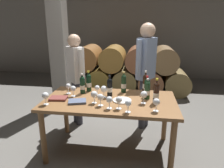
{
  "coord_description": "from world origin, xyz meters",
  "views": [
    {
      "loc": [
        0.38,
        -2.45,
        1.74
      ],
      "look_at": [
        0.0,
        0.2,
        0.91
      ],
      "focal_mm": 32.82,
      "sensor_mm": 36.0,
      "label": 1
    }
  ],
  "objects_px": {
    "wine_bottle_6": "(156,92)",
    "wine_glass_4": "(119,100)",
    "wine_glass_3": "(45,96)",
    "wine_glass_6": "(101,97)",
    "wine_glass_5": "(156,102)",
    "wine_glass_10": "(68,87)",
    "tasting_notebook": "(58,98)",
    "sommelier_presenting": "(146,67)",
    "wine_bottle_2": "(147,88)",
    "dining_table": "(110,106)",
    "wine_bottle_0": "(147,90)",
    "wine_bottle_5": "(145,83)",
    "wine_glass_7": "(104,89)",
    "wine_glass_0": "(109,100)",
    "serving_plate": "(122,100)",
    "wine_glass_1": "(94,95)",
    "wine_glass_9": "(128,103)",
    "taster_seated_left": "(76,72)",
    "leather_ledger": "(77,101)",
    "wine_glass_11": "(97,88)",
    "wine_bottle_1": "(89,82)",
    "wine_bottle_4": "(110,87)",
    "wine_bottle_7": "(82,85)",
    "wine_glass_8": "(73,89)",
    "wine_bottle_3": "(124,83)",
    "wine_glass_2": "(144,95)"
  },
  "relations": [
    {
      "from": "dining_table",
      "to": "wine_glass_9",
      "type": "bearing_deg",
      "value": -53.74
    },
    {
      "from": "wine_bottle_7",
      "to": "wine_glass_8",
      "type": "height_order",
      "value": "wine_bottle_7"
    },
    {
      "from": "wine_bottle_1",
      "to": "wine_glass_1",
      "type": "distance_m",
      "value": 0.48
    },
    {
      "from": "leather_ledger",
      "to": "wine_bottle_0",
      "type": "bearing_deg",
      "value": -0.35
    },
    {
      "from": "wine_glass_6",
      "to": "wine_bottle_6",
      "type": "bearing_deg",
      "value": 15.91
    },
    {
      "from": "wine_bottle_3",
      "to": "wine_glass_1",
      "type": "height_order",
      "value": "wine_bottle_3"
    },
    {
      "from": "wine_glass_3",
      "to": "wine_glass_6",
      "type": "bearing_deg",
      "value": 5.11
    },
    {
      "from": "wine_bottle_4",
      "to": "wine_bottle_3",
      "type": "bearing_deg",
      "value": 46.75
    },
    {
      "from": "wine_bottle_7",
      "to": "taster_seated_left",
      "type": "relative_size",
      "value": 0.19
    },
    {
      "from": "serving_plate",
      "to": "sommelier_presenting",
      "type": "xyz_separation_m",
      "value": [
        0.3,
        0.77,
        0.28
      ]
    },
    {
      "from": "wine_bottle_2",
      "to": "wine_glass_7",
      "type": "relative_size",
      "value": 1.76
    },
    {
      "from": "wine_glass_8",
      "to": "wine_glass_7",
      "type": "bearing_deg",
      "value": 2.43
    },
    {
      "from": "wine_glass_0",
      "to": "wine_glass_4",
      "type": "bearing_deg",
      "value": 5.6
    },
    {
      "from": "wine_bottle_2",
      "to": "wine_glass_3",
      "type": "distance_m",
      "value": 1.31
    },
    {
      "from": "wine_glass_10",
      "to": "wine_glass_8",
      "type": "bearing_deg",
      "value": -43.03
    },
    {
      "from": "wine_bottle_0",
      "to": "wine_bottle_2",
      "type": "xyz_separation_m",
      "value": [
        -0.0,
        0.09,
        0.0
      ]
    },
    {
      "from": "wine_bottle_0",
      "to": "wine_glass_11",
      "type": "relative_size",
      "value": 1.92
    },
    {
      "from": "wine_bottle_1",
      "to": "serving_plate",
      "type": "bearing_deg",
      "value": -31.73
    },
    {
      "from": "wine_glass_0",
      "to": "wine_glass_9",
      "type": "relative_size",
      "value": 1.02
    },
    {
      "from": "wine_glass_2",
      "to": "wine_glass_11",
      "type": "relative_size",
      "value": 1.11
    },
    {
      "from": "wine_bottle_0",
      "to": "wine_glass_1",
      "type": "distance_m",
      "value": 0.69
    },
    {
      "from": "wine_glass_6",
      "to": "dining_table",
      "type": "bearing_deg",
      "value": 69.98
    },
    {
      "from": "wine_glass_7",
      "to": "wine_bottle_6",
      "type": "bearing_deg",
      "value": -7.79
    },
    {
      "from": "wine_bottle_5",
      "to": "wine_glass_5",
      "type": "xyz_separation_m",
      "value": [
        0.12,
        -0.62,
        -0.03
      ]
    },
    {
      "from": "wine_bottle_5",
      "to": "wine_glass_9",
      "type": "height_order",
      "value": "wine_bottle_5"
    },
    {
      "from": "leather_ledger",
      "to": "wine_bottle_7",
      "type": "bearing_deg",
      "value": 77.89
    },
    {
      "from": "wine_bottle_0",
      "to": "wine_glass_3",
      "type": "height_order",
      "value": "wine_bottle_0"
    },
    {
      "from": "wine_bottle_0",
      "to": "serving_plate",
      "type": "relative_size",
      "value": 1.15
    },
    {
      "from": "wine_glass_3",
      "to": "wine_glass_4",
      "type": "relative_size",
      "value": 1.05
    },
    {
      "from": "wine_glass_5",
      "to": "wine_glass_10",
      "type": "distance_m",
      "value": 1.25
    },
    {
      "from": "wine_bottle_6",
      "to": "wine_glass_11",
      "type": "height_order",
      "value": "wine_bottle_6"
    },
    {
      "from": "wine_glass_7",
      "to": "wine_glass_3",
      "type": "bearing_deg",
      "value": -152.59
    },
    {
      "from": "wine_bottle_0",
      "to": "tasting_notebook",
      "type": "relative_size",
      "value": 1.25
    },
    {
      "from": "wine_bottle_1",
      "to": "wine_glass_7",
      "type": "relative_size",
      "value": 1.86
    },
    {
      "from": "wine_glass_0",
      "to": "wine_glass_6",
      "type": "xyz_separation_m",
      "value": [
        -0.12,
        0.07,
        -0.0
      ]
    },
    {
      "from": "dining_table",
      "to": "wine_bottle_0",
      "type": "bearing_deg",
      "value": 11.49
    },
    {
      "from": "tasting_notebook",
      "to": "sommelier_presenting",
      "type": "height_order",
      "value": "sommelier_presenting"
    },
    {
      "from": "wine_bottle_0",
      "to": "wine_glass_5",
      "type": "distance_m",
      "value": 0.39
    },
    {
      "from": "wine_bottle_6",
      "to": "wine_glass_4",
      "type": "bearing_deg",
      "value": -150.33
    },
    {
      "from": "wine_bottle_0",
      "to": "wine_glass_1",
      "type": "bearing_deg",
      "value": -159.58
    },
    {
      "from": "wine_glass_10",
      "to": "taster_seated_left",
      "type": "bearing_deg",
      "value": 97.36
    },
    {
      "from": "wine_bottle_4",
      "to": "tasting_notebook",
      "type": "relative_size",
      "value": 1.33
    },
    {
      "from": "wine_glass_0",
      "to": "leather_ledger",
      "type": "distance_m",
      "value": 0.45
    },
    {
      "from": "wine_bottle_2",
      "to": "wine_glass_3",
      "type": "height_order",
      "value": "wine_bottle_2"
    },
    {
      "from": "wine_glass_3",
      "to": "wine_glass_6",
      "type": "height_order",
      "value": "wine_glass_3"
    },
    {
      "from": "wine_glass_0",
      "to": "wine_glass_6",
      "type": "height_order",
      "value": "wine_glass_0"
    },
    {
      "from": "wine_bottle_4",
      "to": "wine_bottle_5",
      "type": "distance_m",
      "value": 0.52
    },
    {
      "from": "wine_bottle_5",
      "to": "wine_glass_10",
      "type": "distance_m",
      "value": 1.08
    },
    {
      "from": "dining_table",
      "to": "wine_bottle_6",
      "type": "height_order",
      "value": "wine_bottle_6"
    },
    {
      "from": "wine_glass_1",
      "to": "taster_seated_left",
      "type": "height_order",
      "value": "taster_seated_left"
    }
  ]
}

